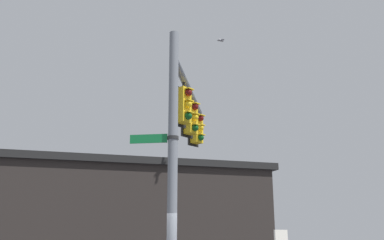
# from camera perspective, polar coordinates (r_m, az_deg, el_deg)

# --- Properties ---
(signal_pole) EXTENTS (0.24, 0.24, 7.17)m
(signal_pole) POSITION_cam_1_polar(r_m,az_deg,el_deg) (10.38, -2.62, -6.39)
(signal_pole) COLOR slate
(signal_pole) RESTS_ON ground
(mast_arm) EXTENTS (4.44, 3.05, 0.22)m
(mast_arm) POSITION_cam_1_polar(r_m,az_deg,el_deg) (13.55, -0.42, 4.01)
(mast_arm) COLOR slate
(traffic_light_nearest_pole) EXTENTS (0.54, 0.49, 1.31)m
(traffic_light_nearest_pole) POSITION_cam_1_polar(r_m,az_deg,el_deg) (12.33, -1.07, 2.01)
(traffic_light_nearest_pole) COLOR black
(traffic_light_mid_inner) EXTENTS (0.54, 0.49, 1.31)m
(traffic_light_mid_inner) POSITION_cam_1_polar(r_m,az_deg,el_deg) (13.69, -0.10, 0.28)
(traffic_light_mid_inner) COLOR black
(traffic_light_mid_outer) EXTENTS (0.54, 0.49, 1.31)m
(traffic_light_mid_outer) POSITION_cam_1_polar(r_m,az_deg,el_deg) (15.07, 0.70, -1.14)
(traffic_light_mid_outer) COLOR black
(street_name_sign) EXTENTS (0.76, 1.06, 0.22)m
(street_name_sign) POSITION_cam_1_polar(r_m,az_deg,el_deg) (10.57, -4.24, -2.47)
(street_name_sign) COLOR #147238
(bird_flying) EXTENTS (0.30, 0.39, 0.10)m
(bird_flying) POSITION_cam_1_polar(r_m,az_deg,el_deg) (17.60, 3.90, 10.62)
(bird_flying) COLOR gray
(storefront_building) EXTENTS (15.15, 13.22, 5.09)m
(storefront_building) POSITION_cam_1_polar(r_m,az_deg,el_deg) (20.75, -10.15, -13.31)
(storefront_building) COLOR #282321
(storefront_building) RESTS_ON ground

